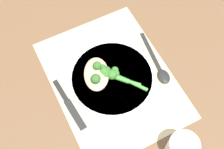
# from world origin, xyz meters

# --- Properties ---
(ground_plane) EXTENTS (3.00, 3.00, 0.00)m
(ground_plane) POSITION_xyz_m (0.00, 0.00, 0.00)
(ground_plane) COLOR brown
(placemat) EXTENTS (0.44, 0.33, 0.00)m
(placemat) POSITION_xyz_m (0.00, 0.00, 0.00)
(placemat) COLOR beige
(placemat) RESTS_ON ground_plane
(plate) EXTENTS (0.24, 0.24, 0.01)m
(plate) POSITION_xyz_m (0.00, 0.00, 0.01)
(plate) COLOR silver
(plate) RESTS_ON placemat
(chicken_fillet) EXTENTS (0.13, 0.11, 0.02)m
(chicken_fillet) POSITION_xyz_m (0.02, 0.04, 0.03)
(chicken_fillet) COLOR #DBBC89
(chicken_fillet) RESTS_ON plate
(pesto_dollop_primary) EXTENTS (0.03, 0.03, 0.03)m
(pesto_dollop_primary) POSITION_xyz_m (0.04, 0.03, 0.05)
(pesto_dollop_primary) COLOR #336628
(pesto_dollop_primary) RESTS_ON chicken_fillet
(pesto_dollop_secondary) EXTENTS (0.03, 0.03, 0.03)m
(pesto_dollop_secondary) POSITION_xyz_m (0.00, 0.05, 0.05)
(pesto_dollop_secondary) COLOR #336628
(pesto_dollop_secondary) RESTS_ON chicken_fillet
(broccoli_stalk_left) EXTENTS (0.09, 0.07, 0.03)m
(broccoli_stalk_left) POSITION_xyz_m (0.01, 0.01, 0.03)
(broccoli_stalk_left) COLOR green
(broccoli_stalk_left) RESTS_ON plate
(broccoli_stalk_rear) EXTENTS (0.10, 0.10, 0.03)m
(broccoli_stalk_rear) POSITION_xyz_m (0.00, 0.00, 0.03)
(broccoli_stalk_rear) COLOR green
(broccoli_stalk_rear) RESTS_ON plate
(broccoli_stalk_front) EXTENTS (0.11, 0.09, 0.03)m
(broccoli_stalk_front) POSITION_xyz_m (-0.01, -0.01, 0.03)
(broccoli_stalk_front) COLOR green
(broccoli_stalk_front) RESTS_ON plate
(knife) EXTENTS (0.17, 0.03, 0.01)m
(knife) POSITION_xyz_m (-0.01, 0.14, 0.01)
(knife) COLOR black
(knife) RESTS_ON placemat
(spoon) EXTENTS (0.19, 0.04, 0.01)m
(spoon) POSITION_xyz_m (-0.04, -0.14, 0.01)
(spoon) COLOR black
(spoon) RESTS_ON placemat
(water_glass) EXTENTS (0.07, 0.07, 0.09)m
(water_glass) POSITION_xyz_m (-0.27, -0.06, 0.05)
(water_glass) COLOR white
(water_glass) RESTS_ON ground_plane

